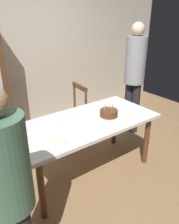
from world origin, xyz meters
The scene contains 12 objects.
ground centered at (0.00, 0.00, 0.00)m, with size 6.40×6.40×0.00m, color #93704C.
back_wall centered at (0.00, 1.85, 1.30)m, with size 6.40×0.10×2.60m, color beige.
dining_table centered at (0.00, 0.00, 0.67)m, with size 1.76×0.85×0.76m.
birthday_cake centered at (0.29, -0.08, 0.80)m, with size 0.28×0.28×0.16m.
plate_near_celebrant centered at (-0.48, -0.19, 0.77)m, with size 0.22×0.22×0.01m, color silver.
plate_far_side centered at (-0.09, 0.19, 0.77)m, with size 0.22×0.22×0.01m, color silver.
plate_near_guest centered at (0.53, -0.19, 0.77)m, with size 0.22×0.22×0.01m, color silver.
fork_near_celebrant centered at (-0.64, -0.18, 0.76)m, with size 0.18×0.02×0.01m, color silver.
fork_far_side centered at (-0.25, 0.19, 0.76)m, with size 0.18×0.02×0.01m, color silver.
chair_spindle_back centered at (0.24, 0.74, 0.46)m, with size 0.48×0.48×0.95m.
person_celebrant centered at (-1.17, -0.76, 0.92)m, with size 0.32×0.32×1.61m.
person_guest centered at (1.31, 0.46, 1.05)m, with size 0.32×0.32×1.83m.
Camera 1 is at (-1.41, -1.96, 1.95)m, focal length 35.79 mm.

